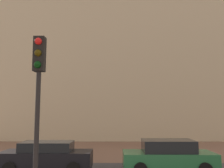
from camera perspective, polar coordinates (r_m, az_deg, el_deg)
The scene contains 4 objects.
landmark_building at distance 33.20m, azimuth -1.59°, elevation 8.04°, with size 28.54×13.42×38.29m.
car_black at distance 13.11m, azimuth -14.93°, elevation -16.07°, with size 4.47×1.94×1.45m.
car_green at distance 12.95m, azimuth 12.92°, elevation -16.11°, with size 4.46×2.10×1.55m.
traffic_light_pole at distance 6.41m, azimuth -16.85°, elevation -2.10°, with size 0.28×0.34×4.81m.
Camera 1 is at (0.43, -1.92, 2.85)m, focal length 39.33 mm.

